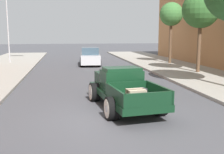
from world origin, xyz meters
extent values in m
plane|color=#47474C|center=(0.00, 0.00, 0.00)|extent=(140.00, 140.00, 0.00)
cube|color=black|center=(0.44, 1.16, 0.54)|extent=(2.30, 5.07, 0.24)
cube|color=black|center=(0.40, 1.50, 1.06)|extent=(1.67, 1.27, 0.80)
cube|color=black|center=(0.41, 1.45, 1.52)|extent=(1.53, 1.09, 0.12)
cube|color=#3D4C5B|center=(0.34, 2.07, 1.22)|extent=(1.32, 0.19, 0.44)
cube|color=black|center=(0.25, 2.80, 0.92)|extent=(1.48, 1.64, 0.52)
cube|color=silver|center=(0.16, 3.59, 0.90)|extent=(0.69, 0.18, 0.47)
cube|color=black|center=(0.60, -0.23, 0.68)|extent=(1.92, 2.28, 0.04)
cube|color=black|center=(-0.21, -0.33, 0.90)|extent=(0.32, 2.10, 0.44)
cube|color=black|center=(1.40, -0.14, 0.90)|extent=(0.32, 2.10, 0.44)
cube|color=black|center=(0.71, -1.24, 0.90)|extent=(1.62, 0.26, 0.44)
cube|color=black|center=(0.48, 0.77, 0.90)|extent=(1.62, 0.26, 0.44)
cylinder|color=black|center=(-0.60, 2.39, 0.40)|extent=(0.45, 0.84, 0.80)
cylinder|color=silver|center=(-0.79, 2.37, 0.40)|extent=(0.09, 0.65, 0.66)
cylinder|color=silver|center=(-0.80, 2.37, 0.40)|extent=(0.05, 0.24, 0.24)
cylinder|color=black|center=(1.18, 2.60, 0.40)|extent=(0.45, 0.84, 0.80)
cylinder|color=silver|center=(1.36, 2.62, 0.40)|extent=(0.09, 0.65, 0.66)
cylinder|color=silver|center=(1.37, 2.62, 0.40)|extent=(0.05, 0.24, 0.24)
cylinder|color=black|center=(-0.30, -0.28, 0.40)|extent=(0.45, 0.84, 0.80)
cylinder|color=silver|center=(-0.48, -0.31, 0.40)|extent=(0.09, 0.65, 0.66)
cylinder|color=silver|center=(-0.49, -0.31, 0.40)|extent=(0.05, 0.24, 0.24)
cylinder|color=black|center=(1.49, -0.08, 0.40)|extent=(0.45, 0.84, 0.80)
cylinder|color=silver|center=(1.67, -0.06, 0.40)|extent=(0.09, 0.65, 0.66)
cylinder|color=silver|center=(1.68, -0.06, 0.40)|extent=(0.05, 0.24, 0.24)
cube|color=gray|center=(0.46, -0.60, 0.90)|extent=(0.65, 0.51, 0.40)
cube|color=#3D2D1E|center=(0.46, -0.60, 0.90)|extent=(0.62, 0.12, 0.42)
cube|color=#2D2D33|center=(0.78, 0.09, 0.84)|extent=(0.50, 0.41, 0.28)
cube|color=#B7B7BC|center=(0.44, 16.10, 0.61)|extent=(1.97, 4.39, 0.80)
cube|color=#384C5B|center=(0.43, 15.95, 1.33)|extent=(1.64, 2.09, 0.64)
cylinder|color=black|center=(-0.31, 17.44, 0.33)|extent=(0.26, 0.67, 0.66)
cylinder|color=black|center=(1.34, 17.34, 0.33)|extent=(0.26, 0.67, 0.66)
cylinder|color=black|center=(-0.46, 14.86, 0.33)|extent=(0.26, 0.67, 0.66)
cylinder|color=black|center=(1.19, 14.76, 0.33)|extent=(0.26, 0.67, 0.66)
cylinder|color=#B2B2B7|center=(-7.17, 18.46, 4.65)|extent=(0.12, 0.12, 9.00)
cylinder|color=brown|center=(7.68, 9.14, 1.88)|extent=(0.26, 0.26, 3.46)
sphere|color=#33662D|center=(7.68, 9.14, 4.60)|extent=(2.64, 2.64, 2.64)
cylinder|color=brown|center=(7.94, 15.25, 2.02)|extent=(0.26, 0.26, 3.74)
sphere|color=#3D7538|center=(7.94, 15.25, 4.70)|extent=(2.16, 2.16, 2.16)
camera|label=1|loc=(-1.80, -9.08, 2.92)|focal=43.42mm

